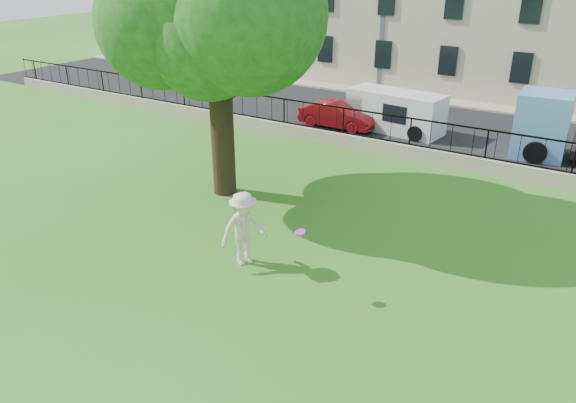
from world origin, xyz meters
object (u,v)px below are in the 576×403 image
Objects in this scene: man at (244,229)px; frisbee at (300,232)px; red_sedan at (338,115)px; white_van at (396,112)px.

frisbee is at bearing -74.23° from man.
man is at bearing 168.27° from frisbee.
frisbee is at bearing -156.51° from red_sedan.
red_sedan is (-5.80, 13.12, -1.03)m from frisbee.
red_sedan is 0.85× the size of white_van.
frisbee is 14.38m from red_sedan.
man is at bearing -77.86° from white_van.
white_van reaches higher than red_sedan.
frisbee is 14.52m from white_van.
white_van is (2.50, 1.00, 0.31)m from red_sedan.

